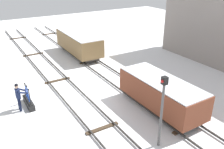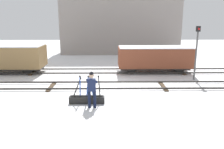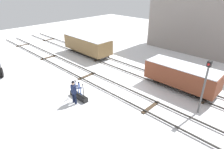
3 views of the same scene
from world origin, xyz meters
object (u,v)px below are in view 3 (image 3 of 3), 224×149
(freight_car_back_track, at_px, (87,44))
(rail_worker, at_px, (74,91))
(freight_car_near_switch, at_px, (181,75))
(signal_post, at_px, (205,82))
(switch_lever_frame, at_px, (79,95))

(freight_car_back_track, bearing_deg, rail_worker, -43.57)
(freight_car_near_switch, bearing_deg, rail_worker, -121.63)
(signal_post, xyz_separation_m, freight_car_back_track, (-14.27, 2.18, -1.01))
(signal_post, bearing_deg, freight_car_near_switch, 137.85)
(signal_post, relative_size, freight_car_near_switch, 0.65)
(switch_lever_frame, bearing_deg, signal_post, 32.46)
(freight_car_back_track, bearing_deg, freight_car_near_switch, 0.61)
(freight_car_back_track, bearing_deg, signal_post, -8.10)
(rail_worker, xyz_separation_m, freight_car_back_track, (-7.46, 7.25, 0.24))
(rail_worker, bearing_deg, freight_car_back_track, 135.94)
(rail_worker, height_order, freight_car_back_track, freight_car_back_track)
(signal_post, xyz_separation_m, freight_car_near_switch, (-2.41, 2.18, -1.08))
(signal_post, distance_m, freight_car_near_switch, 3.43)
(signal_post, distance_m, freight_car_back_track, 14.47)
(signal_post, bearing_deg, switch_lever_frame, -147.66)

